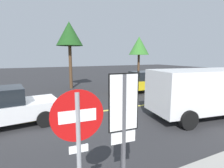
{
  "coord_description": "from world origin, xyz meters",
  "views": [
    {
      "loc": [
        -0.81,
        -8.04,
        2.79
      ],
      "look_at": [
        3.37,
        0.63,
        1.27
      ],
      "focal_mm": 28.22,
      "sensor_mm": 36.0,
      "label": 1
    }
  ],
  "objects_px": {
    "car_white_far_lane": "(0,108)",
    "tree_left_verge": "(139,46)",
    "speed_limit_sign": "(124,118)",
    "car_yellow_crossing": "(143,82)",
    "tree_centre_verge": "(69,35)",
    "white_van": "(207,90)",
    "stop_sign": "(78,140)"
  },
  "relations": [
    {
      "from": "car_yellow_crossing",
      "to": "tree_left_verge",
      "type": "height_order",
      "value": "tree_left_verge"
    },
    {
      "from": "speed_limit_sign",
      "to": "tree_left_verge",
      "type": "distance_m",
      "value": 17.61
    },
    {
      "from": "white_van",
      "to": "tree_left_verge",
      "type": "bearing_deg",
      "value": 70.47
    },
    {
      "from": "car_white_far_lane",
      "to": "tree_left_verge",
      "type": "distance_m",
      "value": 15.67
    },
    {
      "from": "speed_limit_sign",
      "to": "stop_sign",
      "type": "bearing_deg",
      "value": -171.18
    },
    {
      "from": "car_white_far_lane",
      "to": "tree_left_verge",
      "type": "xyz_separation_m",
      "value": [
        12.51,
        8.9,
        3.12
      ]
    },
    {
      "from": "white_van",
      "to": "car_white_far_lane",
      "type": "distance_m",
      "value": 8.84
    },
    {
      "from": "stop_sign",
      "to": "tree_centre_verge",
      "type": "xyz_separation_m",
      "value": [
        2.78,
        12.91,
        2.99
      ]
    },
    {
      "from": "stop_sign",
      "to": "speed_limit_sign",
      "type": "xyz_separation_m",
      "value": [
        0.81,
        0.13,
        0.17
      ]
    },
    {
      "from": "speed_limit_sign",
      "to": "tree_left_verge",
      "type": "height_order",
      "value": "tree_left_verge"
    },
    {
      "from": "car_yellow_crossing",
      "to": "tree_centre_verge",
      "type": "relative_size",
      "value": 0.74
    },
    {
      "from": "car_yellow_crossing",
      "to": "tree_left_verge",
      "type": "distance_m",
      "value": 7.09
    },
    {
      "from": "speed_limit_sign",
      "to": "car_yellow_crossing",
      "type": "xyz_separation_m",
      "value": [
        6.76,
        8.85,
        -0.95
      ]
    },
    {
      "from": "car_yellow_crossing",
      "to": "car_white_far_lane",
      "type": "bearing_deg",
      "value": -159.6
    },
    {
      "from": "car_white_far_lane",
      "to": "white_van",
      "type": "bearing_deg",
      "value": -17.33
    },
    {
      "from": "car_white_far_lane",
      "to": "car_yellow_crossing",
      "type": "relative_size",
      "value": 1.04
    },
    {
      "from": "stop_sign",
      "to": "tree_left_verge",
      "type": "distance_m",
      "value": 18.21
    },
    {
      "from": "white_van",
      "to": "car_yellow_crossing",
      "type": "xyz_separation_m",
      "value": [
        0.81,
        6.06,
        -0.46
      ]
    },
    {
      "from": "white_van",
      "to": "tree_centre_verge",
      "type": "height_order",
      "value": "tree_centre_verge"
    },
    {
      "from": "tree_left_verge",
      "to": "speed_limit_sign",
      "type": "bearing_deg",
      "value": -125.03
    },
    {
      "from": "car_yellow_crossing",
      "to": "speed_limit_sign",
      "type": "bearing_deg",
      "value": -127.37
    },
    {
      "from": "white_van",
      "to": "car_yellow_crossing",
      "type": "height_order",
      "value": "white_van"
    },
    {
      "from": "car_white_far_lane",
      "to": "car_yellow_crossing",
      "type": "height_order",
      "value": "car_yellow_crossing"
    },
    {
      "from": "car_white_far_lane",
      "to": "tree_left_verge",
      "type": "relative_size",
      "value": 0.88
    },
    {
      "from": "tree_centre_verge",
      "to": "car_yellow_crossing",
      "type": "bearing_deg",
      "value": -39.41
    },
    {
      "from": "speed_limit_sign",
      "to": "white_van",
      "type": "relative_size",
      "value": 0.46
    },
    {
      "from": "stop_sign",
      "to": "white_van",
      "type": "relative_size",
      "value": 0.43
    },
    {
      "from": "stop_sign",
      "to": "tree_centre_verge",
      "type": "distance_m",
      "value": 13.54
    },
    {
      "from": "car_yellow_crossing",
      "to": "tree_centre_verge",
      "type": "xyz_separation_m",
      "value": [
        -4.79,
        3.94,
        3.78
      ]
    },
    {
      "from": "stop_sign",
      "to": "car_white_far_lane",
      "type": "bearing_deg",
      "value": 106.75
    },
    {
      "from": "car_white_far_lane",
      "to": "tree_centre_verge",
      "type": "bearing_deg",
      "value": 58.91
    },
    {
      "from": "stop_sign",
      "to": "white_van",
      "type": "bearing_deg",
      "value": 23.3
    }
  ]
}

